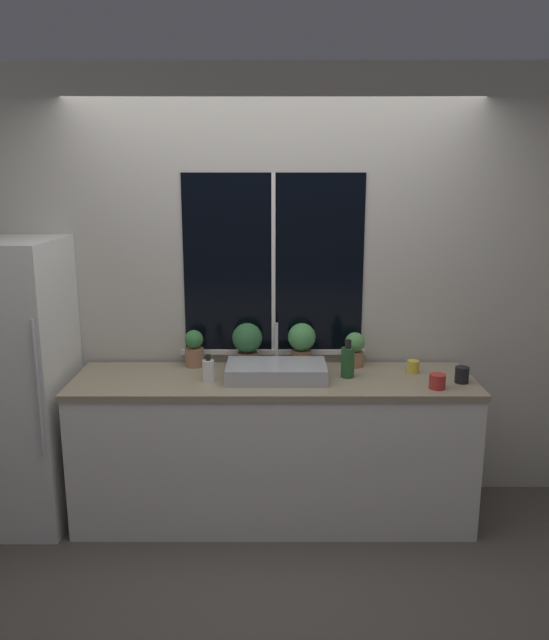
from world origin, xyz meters
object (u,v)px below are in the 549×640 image
at_px(potted_plant_far_right, 354,349).
at_px(sink, 276,371).
at_px(potted_plant_center_right, 301,342).
at_px(soap_bottle, 208,370).
at_px(potted_plant_center_left, 247,342).
at_px(mug_red, 437,381).
at_px(bottle_tall, 347,362).
at_px(mug_black, 462,375).
at_px(refrigerator, 14,383).
at_px(potted_plant_far_left, 194,348).
at_px(mug_yellow, 413,367).

bearing_deg(potted_plant_far_right, sink, -153.61).
distance_m(potted_plant_center_right, soap_bottle, 0.62).
height_order(potted_plant_center_left, mug_red, potted_plant_center_left).
distance_m(bottle_tall, mug_black, 0.65).
bearing_deg(mug_red, soap_bottle, 173.54).
relative_size(potted_plant_far_right, mug_red, 2.37).
relative_size(soap_bottle, mug_black, 1.65).
bearing_deg(refrigerator, sink, -0.52).
distance_m(mug_black, mug_red, 0.19).
height_order(potted_plant_far_left, potted_plant_center_right, potted_plant_center_right).
bearing_deg(refrigerator, potted_plant_far_left, 12.37).
distance_m(potted_plant_far_left, potted_plant_far_right, 1.00).
xyz_separation_m(potted_plant_far_left, potted_plant_far_right, (1.00, 0.00, -0.00)).
height_order(potted_plant_far_left, potted_plant_far_right, potted_plant_far_left).
distance_m(mug_yellow, mug_red, 0.30).
relative_size(mug_yellow, mug_red, 0.82).
bearing_deg(sink, mug_black, -4.16).
xyz_separation_m(potted_plant_far_left, bottle_tall, (0.93, -0.22, -0.02)).
height_order(potted_plant_far_right, mug_yellow, potted_plant_far_right).
distance_m(sink, mug_yellow, 0.83).
bearing_deg(potted_plant_far_left, soap_bottle, -67.21).
relative_size(sink, potted_plant_center_right, 2.13).
distance_m(refrigerator, bottle_tall, 1.98).
height_order(potted_plant_center_right, mug_red, potted_plant_center_right).
height_order(bottle_tall, mug_yellow, bottle_tall).
bearing_deg(sink, mug_red, -11.22).
relative_size(potted_plant_center_right, mug_red, 3.00).
relative_size(potted_plant_far_left, potted_plant_center_left, 0.84).
xyz_separation_m(mug_yellow, mug_red, (0.07, -0.29, 0.00)).
relative_size(refrigerator, potted_plant_center_right, 6.20).
bearing_deg(sink, bottle_tall, 3.54).
height_order(refrigerator, potted_plant_center_left, refrigerator).
bearing_deg(mug_black, bottle_tall, 170.89).
height_order(soap_bottle, mug_red, soap_bottle).
xyz_separation_m(refrigerator, mug_black, (2.62, -0.09, 0.08)).
bearing_deg(mug_black, potted_plant_far_right, 150.99).
relative_size(potted_plant_far_left, mug_yellow, 3.07).
xyz_separation_m(potted_plant_center_left, soap_bottle, (-0.22, -0.27, -0.09)).
relative_size(potted_plant_center_left, potted_plant_center_right, 1.00).
xyz_separation_m(potted_plant_far_right, mug_yellow, (0.34, -0.13, -0.08)).
bearing_deg(potted_plant_center_left, potted_plant_far_left, 180.00).
xyz_separation_m(sink, bottle_tall, (0.42, 0.03, 0.05)).
bearing_deg(refrigerator, potted_plant_center_left, 9.45).
distance_m(refrigerator, mug_red, 2.46).
distance_m(sink, soap_bottle, 0.40).
bearing_deg(mug_yellow, potted_plant_far_right, 158.69).
distance_m(refrigerator, sink, 1.55).
bearing_deg(mug_red, sink, 168.78).
relative_size(mug_black, mug_yellow, 1.23).
height_order(potted_plant_far_right, mug_black, potted_plant_far_right).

